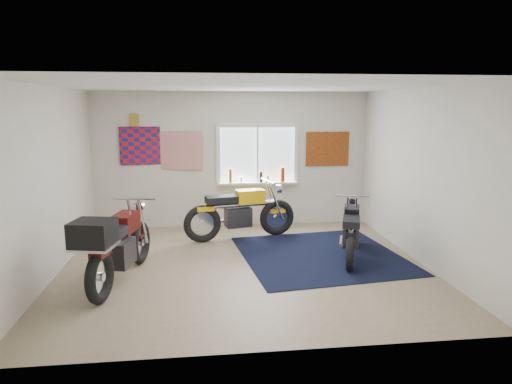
{
  "coord_description": "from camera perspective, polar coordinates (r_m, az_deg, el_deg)",
  "views": [
    {
      "loc": [
        -0.61,
        -6.63,
        2.41
      ],
      "look_at": [
        0.23,
        0.4,
        1.08
      ],
      "focal_mm": 32.0,
      "sensor_mm": 36.0,
      "label": 1
    }
  ],
  "objects": [
    {
      "name": "window_assembly",
      "position": [
        9.23,
        0.18,
        4.18
      ],
      "size": [
        1.66,
        0.17,
        1.26
      ],
      "color": "white",
      "rests_on": "room_shell"
    },
    {
      "name": "flag_display",
      "position": [
        9.21,
        -15.0,
        8.68
      ],
      "size": [
        1.6,
        0.1,
        1.17
      ],
      "color": "red",
      "rests_on": "room_shell"
    },
    {
      "name": "ground",
      "position": [
        7.09,
        -1.45,
        -9.24
      ],
      "size": [
        5.5,
        5.5,
        0.0
      ],
      "primitive_type": "plane",
      "color": "#9E896B",
      "rests_on": "ground"
    },
    {
      "name": "oil_bottles",
      "position": [
        9.22,
        0.75,
        2.04
      ],
      "size": [
        1.14,
        0.09,
        0.3
      ],
      "color": "#875A13",
      "rests_on": "window_assembly"
    },
    {
      "name": "yellow_triumph",
      "position": [
        8.39,
        -1.99,
        -2.71
      ],
      "size": [
        2.11,
        0.74,
        1.07
      ],
      "rotation": [
        0.0,
        0.0,
        0.23
      ],
      "color": "black",
      "rests_on": "ground"
    },
    {
      "name": "navy_rug",
      "position": [
        7.64,
        8.05,
        -7.79
      ],
      "size": [
        2.79,
        2.88,
        0.01
      ],
      "primitive_type": "cube",
      "rotation": [
        0.0,
        0.0,
        0.12
      ],
      "color": "black",
      "rests_on": "ground"
    },
    {
      "name": "room_shell",
      "position": [
        6.71,
        -1.52,
        4.06
      ],
      "size": [
        5.5,
        5.5,
        5.5
      ],
      "color": "white",
      "rests_on": "ground"
    },
    {
      "name": "triumph_poster",
      "position": [
        9.51,
        8.92,
        5.34
      ],
      "size": [
        0.9,
        0.03,
        0.7
      ],
      "primitive_type": "cube",
      "color": "#A54C14",
      "rests_on": "room_shell"
    },
    {
      "name": "maroon_tourer",
      "position": [
        6.47,
        -17.08,
        -6.4
      ],
      "size": [
        0.88,
        2.14,
        1.09
      ],
      "rotation": [
        0.0,
        0.0,
        1.36
      ],
      "color": "black",
      "rests_on": "ground"
    },
    {
      "name": "black_chrome_bike",
      "position": [
        7.52,
        11.77,
        -4.96
      ],
      "size": [
        0.78,
        1.78,
        0.94
      ],
      "rotation": [
        0.0,
        0.0,
        1.24
      ],
      "color": "black",
      "rests_on": "navy_rug"
    }
  ]
}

